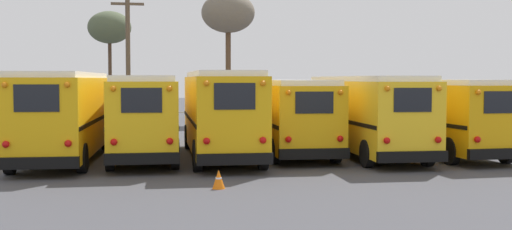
% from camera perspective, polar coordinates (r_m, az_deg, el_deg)
% --- Properties ---
extents(ground_plane, '(160.00, 160.00, 0.00)m').
position_cam_1_polar(ground_plane, '(25.72, -0.09, -3.62)').
color(ground_plane, '#424247').
extents(school_bus_0, '(3.03, 9.84, 3.31)m').
position_cam_1_polar(school_bus_0, '(25.11, -16.69, 0.18)').
color(school_bus_0, '#EAAA0F').
rests_on(school_bus_0, ground).
extents(school_bus_1, '(2.58, 9.49, 3.18)m').
position_cam_1_polar(school_bus_1, '(25.07, -9.99, 0.14)').
color(school_bus_1, yellow).
rests_on(school_bus_1, ground).
extents(school_bus_2, '(2.76, 9.69, 3.35)m').
position_cam_1_polar(school_bus_2, '(24.73, -3.17, 0.34)').
color(school_bus_2, '#EAAA0F').
rests_on(school_bus_2, ground).
extents(school_bus_3, '(2.80, 9.90, 3.02)m').
position_cam_1_polar(school_bus_3, '(26.62, 2.71, 0.16)').
color(school_bus_3, '#EAAA0F').
rests_on(school_bus_3, ground).
extents(school_bus_4, '(2.77, 10.18, 3.17)m').
position_cam_1_polar(school_bus_4, '(26.18, 9.64, 0.24)').
color(school_bus_4, yellow).
rests_on(school_bus_4, ground).
extents(school_bus_5, '(2.75, 9.48, 3.04)m').
position_cam_1_polar(school_bus_5, '(27.18, 15.58, 0.14)').
color(school_bus_5, '#E5A00C').
rests_on(school_bus_5, ground).
extents(utility_pole, '(1.80, 0.26, 8.18)m').
position_cam_1_polar(utility_pole, '(36.27, -11.30, 5.08)').
color(utility_pole, brown).
rests_on(utility_pole, ground).
extents(bare_tree_0, '(3.71, 3.71, 9.05)m').
position_cam_1_polar(bare_tree_0, '(45.01, -2.50, 8.95)').
color(bare_tree_0, brown).
rests_on(bare_tree_0, ground).
extents(bare_tree_1, '(3.03, 3.03, 7.83)m').
position_cam_1_polar(bare_tree_1, '(46.54, -12.89, 7.53)').
color(bare_tree_1, '#473323').
rests_on(bare_tree_1, ground).
extents(fence_line, '(22.71, 0.06, 1.42)m').
position_cam_1_polar(fence_line, '(32.52, -2.34, -0.43)').
color(fence_line, '#939399').
rests_on(fence_line, ground).
extents(traffic_cone, '(0.36, 0.36, 0.53)m').
position_cam_1_polar(traffic_cone, '(17.98, -3.34, -5.72)').
color(traffic_cone, orange).
rests_on(traffic_cone, ground).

